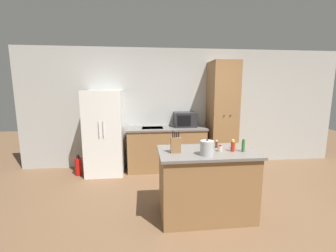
# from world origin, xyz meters

# --- Properties ---
(ground_plane) EXTENTS (14.00, 14.00, 0.00)m
(ground_plane) POSITION_xyz_m (0.00, 0.00, 0.00)
(ground_plane) COLOR brown
(wall_back) EXTENTS (7.20, 0.06, 2.60)m
(wall_back) POSITION_xyz_m (0.00, 2.33, 1.30)
(wall_back) COLOR #B2B2AD
(wall_back) RESTS_ON ground_plane
(refrigerator) EXTENTS (0.74, 0.75, 1.70)m
(refrigerator) POSITION_xyz_m (-1.74, 1.93, 0.85)
(refrigerator) COLOR white
(refrigerator) RESTS_ON ground_plane
(back_counter) EXTENTS (1.68, 0.65, 0.92)m
(back_counter) POSITION_xyz_m (-0.47, 2.00, 0.46)
(back_counter) COLOR olive
(back_counter) RESTS_ON ground_plane
(pantry_cabinet) EXTENTS (0.55, 0.64, 2.30)m
(pantry_cabinet) POSITION_xyz_m (0.74, 1.99, 1.15)
(pantry_cabinet) COLOR olive
(pantry_cabinet) RESTS_ON ground_plane
(kitchen_island) EXTENTS (1.29, 0.77, 0.92)m
(kitchen_island) POSITION_xyz_m (-0.12, 0.13, 0.46)
(kitchen_island) COLOR olive
(kitchen_island) RESTS_ON ground_plane
(microwave) EXTENTS (0.46, 0.41, 0.31)m
(microwave) POSITION_xyz_m (-0.05, 2.08, 1.07)
(microwave) COLOR #232326
(microwave) RESTS_ON back_counter
(knife_block) EXTENTS (0.13, 0.07, 0.29)m
(knife_block) POSITION_xyz_m (-0.54, 0.09, 1.02)
(knife_block) COLOR olive
(knife_block) RESTS_ON kitchen_island
(spice_bottle_tall_dark) EXTENTS (0.04, 0.04, 0.17)m
(spice_bottle_tall_dark) POSITION_xyz_m (0.34, 0.04, 1.00)
(spice_bottle_tall_dark) COLOR #337033
(spice_bottle_tall_dark) RESTS_ON kitchen_island
(spice_bottle_short_red) EXTENTS (0.05, 0.05, 0.16)m
(spice_bottle_short_red) POSITION_xyz_m (0.21, 0.07, 0.99)
(spice_bottle_short_red) COLOR #B2281E
(spice_bottle_short_red) RESTS_ON kitchen_island
(spice_bottle_amber_oil) EXTENTS (0.04, 0.04, 0.09)m
(spice_bottle_amber_oil) POSITION_xyz_m (0.27, 0.17, 0.96)
(spice_bottle_amber_oil) COLOR orange
(spice_bottle_amber_oil) RESTS_ON kitchen_island
(spice_bottle_green_herb) EXTENTS (0.04, 0.04, 0.11)m
(spice_bottle_green_herb) POSITION_xyz_m (0.06, 0.28, 0.97)
(spice_bottle_green_herb) COLOR #563319
(spice_bottle_green_herb) RESTS_ON kitchen_island
(spice_bottle_pale_salt) EXTENTS (0.06, 0.06, 0.09)m
(spice_bottle_pale_salt) POSITION_xyz_m (0.05, 0.09, 0.96)
(spice_bottle_pale_salt) COLOR beige
(spice_bottle_pale_salt) RESTS_ON kitchen_island
(spice_bottle_orange_cap) EXTENTS (0.06, 0.06, 0.09)m
(spice_bottle_orange_cap) POSITION_xyz_m (0.30, 0.23, 0.96)
(spice_bottle_orange_cap) COLOR orange
(spice_bottle_orange_cap) RESTS_ON kitchen_island
(kettle) EXTENTS (0.17, 0.17, 0.21)m
(kettle) POSITION_xyz_m (-0.18, -0.06, 1.01)
(kettle) COLOR #B2B5B7
(kettle) RESTS_ON kitchen_island
(fire_extinguisher) EXTENTS (0.14, 0.14, 0.42)m
(fire_extinguisher) POSITION_xyz_m (-2.28, 1.83, 0.18)
(fire_extinguisher) COLOR red
(fire_extinguisher) RESTS_ON ground_plane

